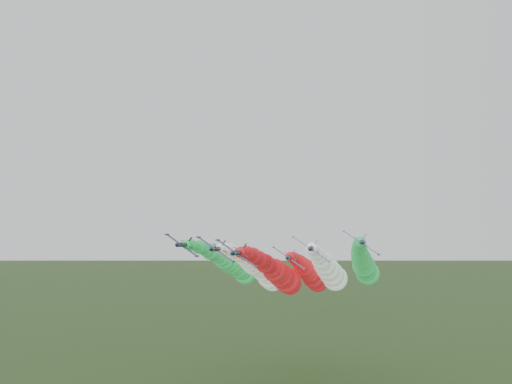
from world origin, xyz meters
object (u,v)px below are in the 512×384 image
jet_inner_left (261,270)px  jet_outer_left (231,264)px  jet_outer_right (364,264)px  jet_inner_right (328,270)px  jet_trail (310,273)px  jet_lead (278,274)px

jet_inner_left → jet_outer_left: bearing=138.7°
jet_inner_left → jet_outer_right: 30.43m
jet_inner_right → jet_trail: bearing=110.6°
jet_inner_left → jet_trail: bearing=53.2°
jet_inner_left → jet_lead: bearing=-55.8°
jet_lead → jet_outer_right: jet_outer_right is taller
jet_lead → jet_outer_right: 28.62m
jet_lead → jet_trail: jet_lead is taller
jet_lead → jet_trail: 27.20m
jet_inner_right → jet_outer_right: 11.99m
jet_inner_right → jet_outer_left: jet_outer_left is taller
jet_outer_left → jet_trail: 25.46m
jet_inner_right → jet_outer_left: 31.12m
jet_trail → jet_lead: bearing=-105.5°
jet_lead → jet_outer_right: (23.60, 16.06, 2.06)m
jet_outer_left → jet_outer_right: bearing=-3.0°
jet_inner_right → jet_outer_left: (-30.03, 8.12, 0.95)m
jet_outer_left → jet_inner_left: bearing=-41.3°
jet_lead → jet_inner_right: (13.33, 10.04, 0.66)m
jet_inner_right → jet_inner_left: bearing=-175.8°
jet_lead → jet_outer_right: bearing=34.2°
jet_outer_left → jet_outer_right: (40.31, -2.10, 0.46)m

